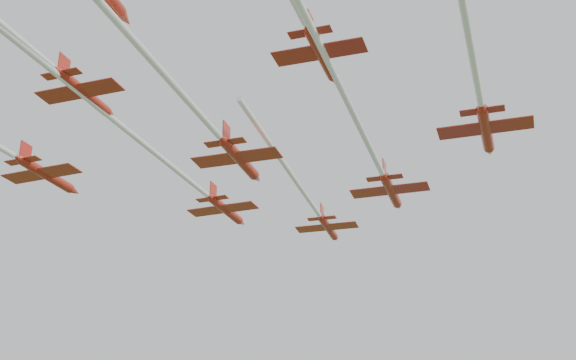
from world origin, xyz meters
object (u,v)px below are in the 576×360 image
(jet_row3_mid, at_px, (207,122))
(jet_row4_left, at_px, (21,41))
(jet_lead, at_px, (312,204))
(jet_row3_right, at_px, (478,90))
(jet_row2_left, at_px, (168,164))
(jet_row2_right, at_px, (368,144))

(jet_row3_mid, distance_m, jet_row4_left, 19.21)
(jet_lead, distance_m, jet_row3_mid, 31.57)
(jet_row3_mid, bearing_deg, jet_row3_right, 3.28)
(jet_row2_left, xyz_separation_m, jet_row4_left, (-0.73, -27.11, 0.24))
(jet_lead, bearing_deg, jet_row3_right, -52.68)
(jet_row2_left, distance_m, jet_row3_right, 37.33)
(jet_row2_left, xyz_separation_m, jet_row3_right, (36.13, -9.24, -1.69))
(jet_row3_mid, bearing_deg, jet_row4_left, -124.70)
(jet_lead, height_order, jet_row2_left, jet_lead)
(jet_row3_mid, relative_size, jet_row3_right, 1.06)
(jet_row2_right, bearing_deg, jet_row3_mid, -142.99)
(jet_lead, bearing_deg, jet_row4_left, -107.06)
(jet_row2_left, distance_m, jet_row2_right, 23.69)
(jet_row3_mid, xyz_separation_m, jet_row4_left, (-10.61, -15.90, 1.93))
(jet_row2_left, distance_m, jet_row3_mid, 15.03)
(jet_row3_mid, bearing_deg, jet_row2_right, 37.59)
(jet_lead, bearing_deg, jet_row2_left, -121.96)
(jet_lead, relative_size, jet_row4_left, 1.00)
(jet_row2_left, distance_m, jet_row4_left, 27.12)
(jet_row3_mid, height_order, jet_row4_left, jet_row4_left)
(jet_row2_right, bearing_deg, jet_row4_left, -133.78)
(jet_row3_right, xyz_separation_m, jet_row4_left, (-36.86, -17.86, 1.93))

